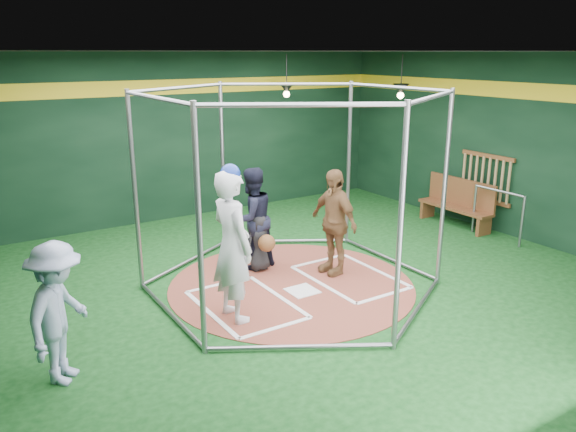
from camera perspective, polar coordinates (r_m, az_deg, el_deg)
room_shell at (r=8.27m, az=0.34°, el=4.20°), size 10.10×9.10×3.53m
clay_disc at (r=8.80m, az=0.35°, el=-7.01°), size 3.80×3.80×0.01m
home_plate at (r=8.57m, az=1.45°, el=-7.60°), size 0.43×0.43×0.01m
batter_box_left at (r=8.16m, az=-4.35°, el=-8.92°), size 1.17×1.77×0.01m
batter_box_right at (r=9.13m, az=6.26°, el=-6.15°), size 1.17×1.77×0.01m
batting_cage at (r=8.32m, az=0.37°, el=2.48°), size 4.05×4.67×3.00m
bat_rack at (r=12.02m, az=19.43°, el=3.67°), size 0.07×1.25×0.98m
pendant_lamp_near at (r=12.32m, az=-0.15°, el=12.84°), size 0.34×0.34×0.90m
pendant_lamp_far at (r=12.17m, az=11.39°, el=12.48°), size 0.34×0.34×0.90m
batter_figure at (r=7.42m, az=-5.68°, el=-2.88°), size 0.54×0.78×2.12m
visitor_leopard at (r=9.03m, az=4.65°, el=-0.58°), size 0.49×1.04×1.72m
catcher_figure at (r=9.19m, az=-2.85°, el=-2.72°), size 0.49×0.56×0.95m
umpire at (r=9.25m, az=-3.71°, el=-0.24°), size 0.91×0.75×1.70m
bystander_blue at (r=6.58m, az=-22.28°, el=-9.13°), size 1.11×1.18×1.60m
dugout_bench at (r=12.15m, az=16.88°, el=1.38°), size 0.39×1.69×0.99m
steel_railing at (r=11.44m, az=20.57°, el=0.92°), size 0.05×1.14×0.98m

